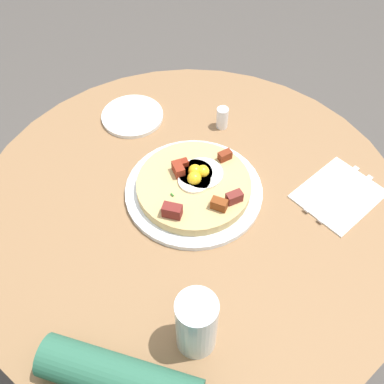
{
  "coord_description": "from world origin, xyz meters",
  "views": [
    {
      "loc": [
        0.32,
        -0.49,
        1.47
      ],
      "look_at": [
        -0.0,
        0.01,
        0.72
      ],
      "focal_mm": 42.66,
      "sensor_mm": 36.0,
      "label": 1
    }
  ],
  "objects_px": {
    "pizza_plate": "(194,191)",
    "salt_shaker": "(222,118)",
    "fork": "(346,198)",
    "dining_table": "(190,245)",
    "water_glass": "(196,324)",
    "knife": "(332,188)",
    "breakfast_pizza": "(194,185)",
    "bread_plate": "(132,116)"
  },
  "relations": [
    {
      "from": "pizza_plate",
      "to": "breakfast_pizza",
      "type": "bearing_deg",
      "value": 59.24
    },
    {
      "from": "pizza_plate",
      "to": "salt_shaker",
      "type": "distance_m",
      "value": 0.22
    },
    {
      "from": "dining_table",
      "to": "breakfast_pizza",
      "type": "xyz_separation_m",
      "value": [
        -0.01,
        0.03,
        0.19
      ]
    },
    {
      "from": "knife",
      "to": "fork",
      "type": "bearing_deg",
      "value": -90.0
    },
    {
      "from": "pizza_plate",
      "to": "knife",
      "type": "relative_size",
      "value": 1.63
    },
    {
      "from": "breakfast_pizza",
      "to": "water_glass",
      "type": "relative_size",
      "value": 1.8
    },
    {
      "from": "knife",
      "to": "salt_shaker",
      "type": "bearing_deg",
      "value": 96.88
    },
    {
      "from": "fork",
      "to": "water_glass",
      "type": "height_order",
      "value": "water_glass"
    },
    {
      "from": "dining_table",
      "to": "water_glass",
      "type": "bearing_deg",
      "value": -55.19
    },
    {
      "from": "pizza_plate",
      "to": "knife",
      "type": "xyz_separation_m",
      "value": [
        0.25,
        0.17,
        0.0
      ]
    },
    {
      "from": "fork",
      "to": "bread_plate",
      "type": "bearing_deg",
      "value": 109.47
    },
    {
      "from": "water_glass",
      "to": "breakfast_pizza",
      "type": "bearing_deg",
      "value": 123.01
    },
    {
      "from": "breakfast_pizza",
      "to": "fork",
      "type": "xyz_separation_m",
      "value": [
        0.28,
        0.16,
        -0.02
      ]
    },
    {
      "from": "knife",
      "to": "water_glass",
      "type": "xyz_separation_m",
      "value": [
        -0.07,
        -0.44,
        0.06
      ]
    },
    {
      "from": "knife",
      "to": "salt_shaker",
      "type": "xyz_separation_m",
      "value": [
        -0.3,
        0.05,
        0.02
      ]
    },
    {
      "from": "breakfast_pizza",
      "to": "dining_table",
      "type": "bearing_deg",
      "value": -74.2
    },
    {
      "from": "breakfast_pizza",
      "to": "knife",
      "type": "height_order",
      "value": "breakfast_pizza"
    },
    {
      "from": "dining_table",
      "to": "bread_plate",
      "type": "xyz_separation_m",
      "value": [
        -0.27,
        0.15,
        0.17
      ]
    },
    {
      "from": "bread_plate",
      "to": "water_glass",
      "type": "relative_size",
      "value": 1.13
    },
    {
      "from": "breakfast_pizza",
      "to": "bread_plate",
      "type": "xyz_separation_m",
      "value": [
        -0.26,
        0.12,
        -0.02
      ]
    },
    {
      "from": "breakfast_pizza",
      "to": "salt_shaker",
      "type": "xyz_separation_m",
      "value": [
        -0.06,
        0.21,
        0.0
      ]
    },
    {
      "from": "dining_table",
      "to": "salt_shaker",
      "type": "xyz_separation_m",
      "value": [
        -0.06,
        0.24,
        0.19
      ]
    },
    {
      "from": "pizza_plate",
      "to": "fork",
      "type": "height_order",
      "value": "pizza_plate"
    },
    {
      "from": "knife",
      "to": "salt_shaker",
      "type": "distance_m",
      "value": 0.31
    },
    {
      "from": "dining_table",
      "to": "pizza_plate",
      "type": "distance_m",
      "value": 0.17
    },
    {
      "from": "dining_table",
      "to": "pizza_plate",
      "type": "bearing_deg",
      "value": 108.0
    },
    {
      "from": "dining_table",
      "to": "knife",
      "type": "height_order",
      "value": "knife"
    },
    {
      "from": "water_glass",
      "to": "salt_shaker",
      "type": "bearing_deg",
      "value": 115.66
    },
    {
      "from": "dining_table",
      "to": "bread_plate",
      "type": "bearing_deg",
      "value": 150.92
    },
    {
      "from": "fork",
      "to": "breakfast_pizza",
      "type": "bearing_deg",
      "value": 134.34
    },
    {
      "from": "dining_table",
      "to": "water_glass",
      "type": "height_order",
      "value": "water_glass"
    },
    {
      "from": "knife",
      "to": "water_glass",
      "type": "distance_m",
      "value": 0.45
    },
    {
      "from": "bread_plate",
      "to": "knife",
      "type": "xyz_separation_m",
      "value": [
        0.5,
        0.05,
        0.0
      ]
    },
    {
      "from": "water_glass",
      "to": "salt_shaker",
      "type": "distance_m",
      "value": 0.54
    },
    {
      "from": "bread_plate",
      "to": "water_glass",
      "type": "height_order",
      "value": "water_glass"
    },
    {
      "from": "dining_table",
      "to": "salt_shaker",
      "type": "bearing_deg",
      "value": 104.82
    },
    {
      "from": "fork",
      "to": "salt_shaker",
      "type": "relative_size",
      "value": 3.32
    },
    {
      "from": "dining_table",
      "to": "pizza_plate",
      "type": "xyz_separation_m",
      "value": [
        -0.01,
        0.03,
        0.17
      ]
    },
    {
      "from": "pizza_plate",
      "to": "breakfast_pizza",
      "type": "xyz_separation_m",
      "value": [
        0.0,
        0.0,
        0.02
      ]
    },
    {
      "from": "water_glass",
      "to": "dining_table",
      "type": "bearing_deg",
      "value": 124.81
    },
    {
      "from": "bread_plate",
      "to": "fork",
      "type": "distance_m",
      "value": 0.54
    },
    {
      "from": "breakfast_pizza",
      "to": "salt_shaker",
      "type": "bearing_deg",
      "value": 104.68
    }
  ]
}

